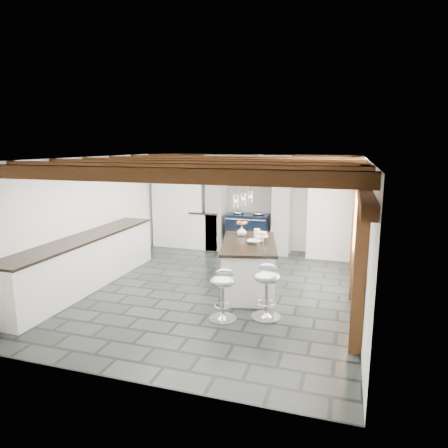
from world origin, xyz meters
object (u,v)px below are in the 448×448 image
(range_cooker, at_px, (248,232))
(bar_stool_near, at_px, (267,285))
(bar_stool_far, at_px, (223,289))
(kitchen_island, at_px, (249,265))

(range_cooker, distance_m, bar_stool_near, 3.82)
(bar_stool_near, distance_m, bar_stool_far, 0.65)
(bar_stool_far, bearing_deg, kitchen_island, 69.98)
(bar_stool_near, height_order, bar_stool_far, bar_stool_near)
(kitchen_island, bearing_deg, range_cooker, 91.05)
(kitchen_island, relative_size, bar_stool_far, 2.52)
(range_cooker, height_order, bar_stool_far, range_cooker)
(bar_stool_far, bearing_deg, range_cooker, 80.98)
(range_cooker, xyz_separation_m, bar_stool_near, (1.18, -3.63, 0.04))
(range_cooker, distance_m, kitchen_island, 2.63)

